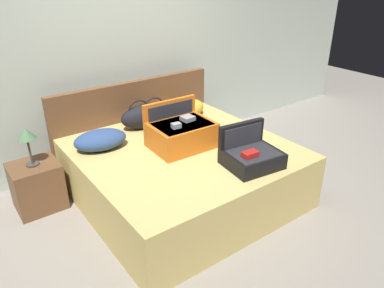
{
  "coord_description": "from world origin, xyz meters",
  "views": [
    {
      "loc": [
        -1.82,
        -2.23,
        2.15
      ],
      "look_at": [
        0.0,
        0.26,
        0.66
      ],
      "focal_mm": 34.39,
      "sensor_mm": 36.0,
      "label": 1
    }
  ],
  "objects": [
    {
      "name": "duffel_bag",
      "position": [
        -0.02,
        1.06,
        0.69
      ],
      "size": [
        0.61,
        0.29,
        0.33
      ],
      "rotation": [
        0.0,
        0.0,
        -0.09
      ],
      "color": "black",
      "rests_on": "bed"
    },
    {
      "name": "back_wall",
      "position": [
        0.0,
        1.65,
        1.3
      ],
      "size": [
        8.0,
        0.1,
        2.6
      ],
      "primitive_type": "cube",
      "color": "#B7C1B2",
      "rests_on": "ground"
    },
    {
      "name": "hard_case_medium",
      "position": [
        0.29,
        -0.23,
        0.65
      ],
      "size": [
        0.51,
        0.45,
        0.35
      ],
      "rotation": [
        0.0,
        0.0,
        -0.12
      ],
      "color": "black",
      "rests_on": "bed"
    },
    {
      "name": "hard_case_large",
      "position": [
        0.01,
        0.45,
        0.7
      ],
      "size": [
        0.6,
        0.47,
        0.42
      ],
      "rotation": [
        0.0,
        0.0,
        -0.03
      ],
      "color": "#D16619",
      "rests_on": "bed"
    },
    {
      "name": "pillow_center_head",
      "position": [
        0.56,
        1.07,
        0.65
      ],
      "size": [
        0.38,
        0.27,
        0.19
      ],
      "primitive_type": "ellipsoid",
      "rotation": [
        0.0,
        0.0,
        0.03
      ],
      "color": "gold",
      "rests_on": "bed"
    },
    {
      "name": "ground_plane",
      "position": [
        0.0,
        0.0,
        0.0
      ],
      "size": [
        12.0,
        12.0,
        0.0
      ],
      "primitive_type": "plane",
      "color": "gray"
    },
    {
      "name": "nightstand",
      "position": [
        -1.25,
        1.09,
        0.24
      ],
      "size": [
        0.44,
        0.4,
        0.47
      ],
      "primitive_type": "cube",
      "color": "brown",
      "rests_on": "ground"
    },
    {
      "name": "table_lamp",
      "position": [
        -1.25,
        1.09,
        0.76
      ],
      "size": [
        0.17,
        0.17,
        0.37
      ],
      "color": "#3F3833",
      "rests_on": "nightstand"
    },
    {
      "name": "bed",
      "position": [
        0.0,
        0.4,
        0.28
      ],
      "size": [
        1.93,
        1.88,
        0.56
      ],
      "primitive_type": "cube",
      "color": "tan",
      "rests_on": "ground"
    },
    {
      "name": "pillow_near_headboard",
      "position": [
        -0.65,
        0.86,
        0.65
      ],
      "size": [
        0.54,
        0.38,
        0.19
      ],
      "primitive_type": "ellipsoid",
      "rotation": [
        0.0,
        0.0,
        -0.15
      ],
      "color": "navy",
      "rests_on": "bed"
    },
    {
      "name": "headboard",
      "position": [
        0.0,
        1.38,
        0.5
      ],
      "size": [
        1.97,
        0.08,
        0.99
      ],
      "primitive_type": "cube",
      "color": "brown",
      "rests_on": "ground"
    }
  ]
}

